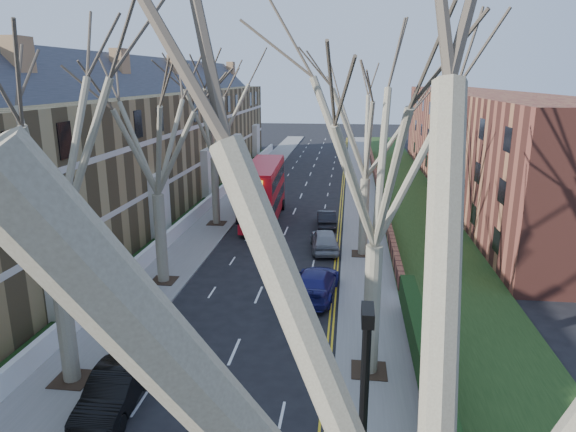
% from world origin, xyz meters
% --- Properties ---
extents(pavement_left, '(3.00, 102.00, 0.12)m').
position_xyz_m(pavement_left, '(-6.00, 39.00, 0.06)').
color(pavement_left, slate).
rests_on(pavement_left, ground).
extents(pavement_right, '(3.00, 102.00, 0.12)m').
position_xyz_m(pavement_right, '(6.00, 39.00, 0.06)').
color(pavement_right, slate).
rests_on(pavement_right, ground).
extents(terrace_left, '(9.70, 78.00, 13.60)m').
position_xyz_m(terrace_left, '(-13.65, 31.00, 5.53)').
color(terrace_left, olive).
rests_on(terrace_left, ground).
extents(flats_right, '(13.97, 54.00, 10.00)m').
position_xyz_m(flats_right, '(17.46, 43.00, 4.98)').
color(flats_right, brown).
rests_on(flats_right, ground).
extents(front_wall_left, '(0.30, 78.00, 1.00)m').
position_xyz_m(front_wall_left, '(-7.65, 31.00, 0.62)').
color(front_wall_left, white).
rests_on(front_wall_left, ground).
extents(grass_verge_right, '(6.00, 102.00, 0.06)m').
position_xyz_m(grass_verge_right, '(10.50, 39.00, 0.15)').
color(grass_verge_right, '#1B3613').
rests_on(grass_verge_right, ground).
extents(tree_left_mid, '(10.50, 10.50, 14.71)m').
position_xyz_m(tree_left_mid, '(-5.70, 6.00, 9.56)').
color(tree_left_mid, '#776D55').
rests_on(tree_left_mid, ground).
extents(tree_left_far, '(10.15, 10.15, 14.22)m').
position_xyz_m(tree_left_far, '(-5.70, 16.00, 9.24)').
color(tree_left_far, '#776D55').
rests_on(tree_left_far, ground).
extents(tree_left_dist, '(10.50, 10.50, 14.71)m').
position_xyz_m(tree_left_dist, '(-5.70, 28.00, 9.56)').
color(tree_left_dist, '#776D55').
rests_on(tree_left_dist, ground).
extents(tree_right_near, '(10.85, 10.85, 15.20)m').
position_xyz_m(tree_right_near, '(5.70, -6.00, 9.86)').
color(tree_right_near, '#776D55').
rests_on(tree_right_near, ground).
extents(tree_right_mid, '(10.50, 10.50, 14.71)m').
position_xyz_m(tree_right_mid, '(5.70, 8.00, 9.56)').
color(tree_right_mid, '#776D55').
rests_on(tree_right_mid, ground).
extents(tree_right_far, '(10.15, 10.15, 14.22)m').
position_xyz_m(tree_right_far, '(5.70, 22.00, 9.24)').
color(tree_right_far, '#776D55').
rests_on(tree_right_far, ground).
extents(double_decker_bus, '(3.11, 10.99, 4.56)m').
position_xyz_m(double_decker_bus, '(-2.19, 29.89, 2.24)').
color(double_decker_bus, '#B60D18').
rests_on(double_decker_bus, ground).
extents(car_left_mid, '(1.83, 4.56, 1.47)m').
position_xyz_m(car_left_mid, '(-3.33, 4.66, 0.74)').
color(car_left_mid, black).
rests_on(car_left_mid, ground).
extents(car_left_far, '(2.58, 4.81, 1.28)m').
position_xyz_m(car_left_far, '(-3.54, 8.15, 0.64)').
color(car_left_far, '#AFB0B5').
rests_on(car_left_far, ground).
extents(car_right_near, '(2.60, 5.44, 1.53)m').
position_xyz_m(car_right_near, '(3.06, 15.21, 0.76)').
color(car_right_near, navy).
rests_on(car_right_near, ground).
extents(car_right_mid, '(2.34, 4.65, 1.52)m').
position_xyz_m(car_right_mid, '(3.16, 22.78, 0.76)').
color(car_right_mid, gray).
rests_on(car_right_mid, ground).
extents(car_right_far, '(1.74, 4.10, 1.31)m').
position_xyz_m(car_right_far, '(3.01, 28.57, 0.66)').
color(car_right_far, black).
rests_on(car_right_far, ground).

